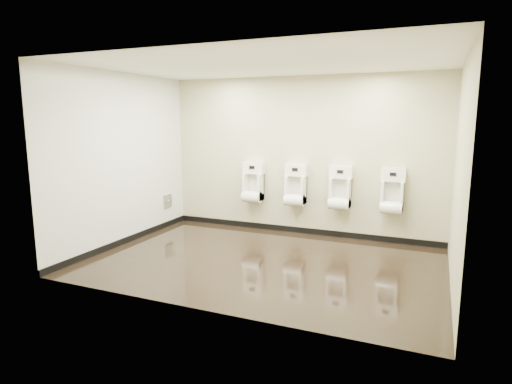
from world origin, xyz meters
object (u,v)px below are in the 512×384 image
access_panel (168,201)px  urinal_2 (340,191)px  urinal_0 (253,185)px  urinal_3 (392,194)px  urinal_1 (296,188)px

access_panel → urinal_2: bearing=7.4°
access_panel → urinal_0: urinal_0 is taller
urinal_3 → urinal_2: bearing=180.0°
access_panel → urinal_1: 2.50m
urinal_0 → urinal_1: same height
access_panel → urinal_3: (4.09, 0.42, 0.35)m
urinal_1 → urinal_0: bearing=180.0°
urinal_1 → urinal_3: 1.65m
urinal_3 → urinal_1: bearing=180.0°
urinal_1 → urinal_3: same height
urinal_0 → urinal_2: 1.62m
urinal_0 → urinal_2: same height
urinal_2 → urinal_3: 0.85m
urinal_1 → urinal_2: same height
urinal_0 → urinal_1: (0.82, 0.00, 0.00)m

